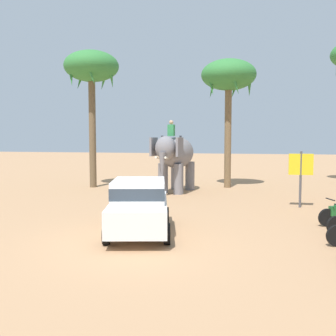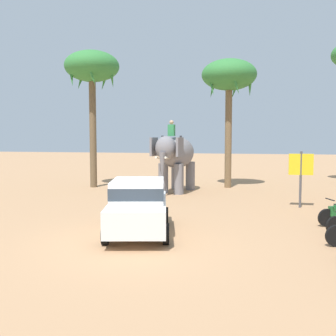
% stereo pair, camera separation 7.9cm
% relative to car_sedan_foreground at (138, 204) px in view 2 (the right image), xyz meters
% --- Properties ---
extents(ground_plane, '(120.00, 120.00, 0.00)m').
position_rel_car_sedan_foreground_xyz_m(ground_plane, '(0.13, -0.99, -0.93)').
color(ground_plane, tan).
extents(car_sedan_foreground, '(2.55, 4.37, 1.70)m').
position_rel_car_sedan_foreground_xyz_m(car_sedan_foreground, '(0.00, 0.00, 0.00)').
color(car_sedan_foreground, white).
rests_on(car_sedan_foreground, ground).
extents(elephant_with_mahout, '(2.18, 4.00, 3.88)m').
position_rel_car_sedan_foreground_xyz_m(elephant_with_mahout, '(-0.61, 9.34, 1.06)').
color(elephant_with_mahout, slate).
rests_on(elephant_with_mahout, ground).
extents(palm_tree_behind_elephant, '(3.20, 3.20, 7.52)m').
position_rel_car_sedan_foreground_xyz_m(palm_tree_behind_elephant, '(2.06, 11.91, 5.49)').
color(palm_tree_behind_elephant, brown).
rests_on(palm_tree_behind_elephant, ground).
extents(palm_tree_left_of_road, '(3.20, 3.20, 8.04)m').
position_rel_car_sedan_foreground_xyz_m(palm_tree_left_of_road, '(-5.83, 10.43, 5.98)').
color(palm_tree_left_of_road, brown).
rests_on(palm_tree_left_of_road, ground).
extents(signboard_yellow, '(1.00, 0.10, 2.40)m').
position_rel_car_sedan_foreground_xyz_m(signboard_yellow, '(5.47, 5.81, 0.76)').
color(signboard_yellow, '#4C4C51').
rests_on(signboard_yellow, ground).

